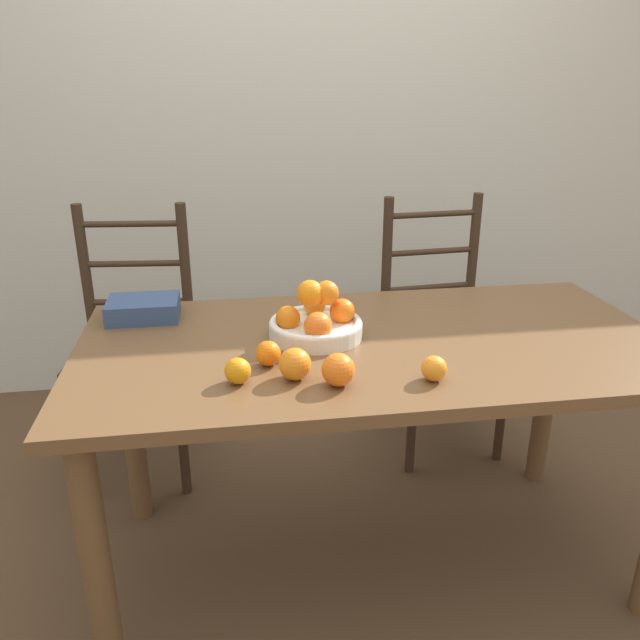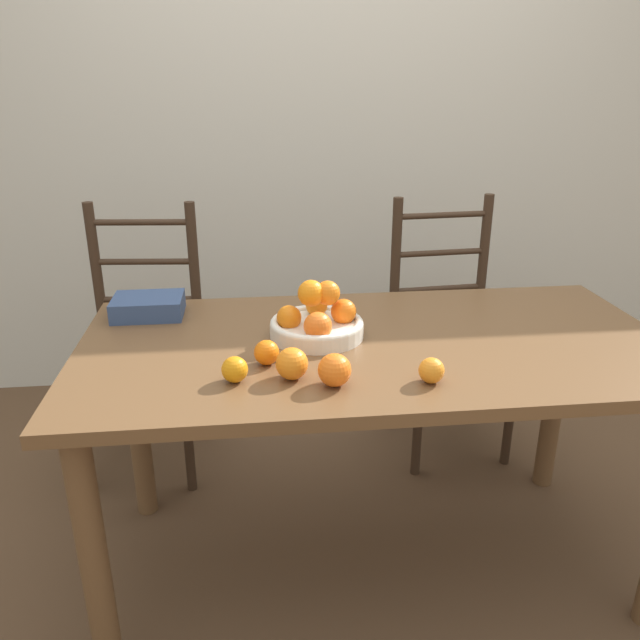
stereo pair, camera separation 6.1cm
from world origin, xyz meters
name	(u,v)px [view 2 (the right image)]	position (x,y,z in m)	size (l,w,h in m)	color
ground_plane	(368,558)	(0.00, 0.00, 0.00)	(12.00, 12.00, 0.00)	brown
wall_back	(319,114)	(0.00, 1.42, 1.30)	(8.00, 0.06, 2.60)	beige
dining_table	(374,375)	(0.00, 0.00, 0.66)	(1.65, 0.83, 0.77)	brown
fruit_bowl	(317,321)	(-0.16, 0.05, 0.81)	(0.26, 0.26, 0.17)	silver
orange_loose_0	(431,370)	(0.08, -0.27, 0.80)	(0.06, 0.06, 0.06)	orange
orange_loose_1	(235,370)	(-0.39, -0.21, 0.80)	(0.06, 0.06, 0.06)	orange
orange_loose_2	(335,370)	(-0.15, -0.26, 0.81)	(0.08, 0.08, 0.08)	orange
orange_loose_3	(267,353)	(-0.31, -0.12, 0.80)	(0.06, 0.06, 0.06)	orange
orange_loose_4	(292,364)	(-0.25, -0.21, 0.81)	(0.08, 0.08, 0.08)	orange
chair_left	(144,348)	(-0.76, 0.68, 0.49)	(0.46, 0.44, 1.02)	#382619
chair_right	(448,334)	(0.44, 0.68, 0.49)	(0.45, 0.43, 1.02)	#382619
book_stack	(148,306)	(-0.66, 0.27, 0.80)	(0.21, 0.16, 0.06)	#334770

